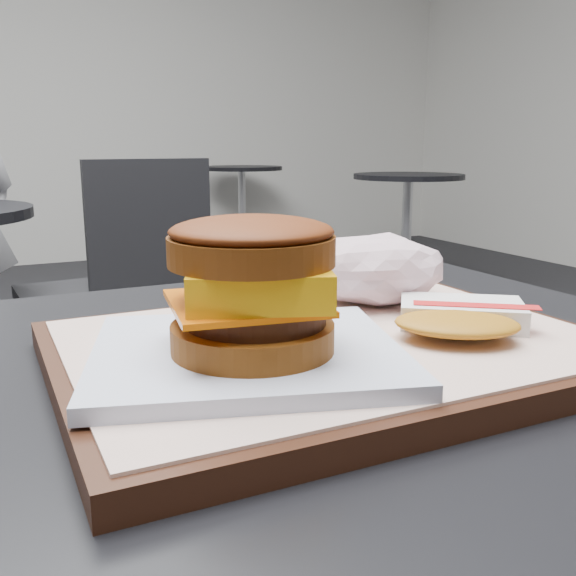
{
  "coord_description": "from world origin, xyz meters",
  "views": [
    {
      "loc": [
        -0.15,
        -0.39,
        0.92
      ],
      "look_at": [
        0.02,
        -0.04,
        0.83
      ],
      "focal_mm": 40.0,
      "sensor_mm": 36.0,
      "label": 1
    }
  ],
  "objects_px": {
    "hash_brown": "(459,318)",
    "neighbor_chair": "(114,279)",
    "serving_tray": "(332,350)",
    "crumpled_wrapper": "(373,269)",
    "breakfast_sandwich": "(251,303)"
  },
  "relations": [
    {
      "from": "hash_brown",
      "to": "neighbor_chair",
      "type": "distance_m",
      "value": 1.68
    },
    {
      "from": "serving_tray",
      "to": "crumpled_wrapper",
      "type": "relative_size",
      "value": 2.9
    },
    {
      "from": "breakfast_sandwich",
      "to": "hash_brown",
      "type": "distance_m",
      "value": 0.17
    },
    {
      "from": "breakfast_sandwich",
      "to": "crumpled_wrapper",
      "type": "height_order",
      "value": "breakfast_sandwich"
    },
    {
      "from": "breakfast_sandwich",
      "to": "hash_brown",
      "type": "xyz_separation_m",
      "value": [
        0.16,
        -0.0,
        -0.03
      ]
    },
    {
      "from": "serving_tray",
      "to": "crumpled_wrapper",
      "type": "distance_m",
      "value": 0.12
    },
    {
      "from": "serving_tray",
      "to": "neighbor_chair",
      "type": "distance_m",
      "value": 1.66
    },
    {
      "from": "serving_tray",
      "to": "breakfast_sandwich",
      "type": "height_order",
      "value": "breakfast_sandwich"
    },
    {
      "from": "serving_tray",
      "to": "hash_brown",
      "type": "height_order",
      "value": "hash_brown"
    },
    {
      "from": "hash_brown",
      "to": "crumpled_wrapper",
      "type": "xyz_separation_m",
      "value": [
        -0.01,
        0.11,
        0.02
      ]
    },
    {
      "from": "neighbor_chair",
      "to": "breakfast_sandwich",
      "type": "bearing_deg",
      "value": -97.57
    },
    {
      "from": "hash_brown",
      "to": "crumpled_wrapper",
      "type": "distance_m",
      "value": 0.11
    },
    {
      "from": "serving_tray",
      "to": "neighbor_chair",
      "type": "bearing_deg",
      "value": 84.88
    },
    {
      "from": "crumpled_wrapper",
      "to": "breakfast_sandwich",
      "type": "bearing_deg",
      "value": -146.23
    },
    {
      "from": "neighbor_chair",
      "to": "hash_brown",
      "type": "bearing_deg",
      "value": -91.96
    }
  ]
}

